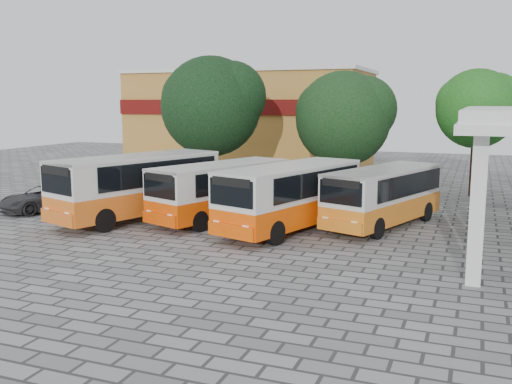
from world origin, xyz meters
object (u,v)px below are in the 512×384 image
at_px(bus_centre_right, 291,193).
at_px(bus_far_right, 384,193).
at_px(parked_car, 45,198).
at_px(bus_centre_left, 222,188).
at_px(bus_far_left, 137,183).

relative_size(bus_centre_right, bus_far_right, 1.08).
xyz_separation_m(bus_centre_right, bus_far_right, (3.71, 2.28, -0.13)).
height_order(bus_far_right, parked_car, bus_far_right).
bearing_deg(bus_centre_left, bus_far_right, 30.84).
xyz_separation_m(bus_far_left, parked_car, (-5.78, 0.11, -1.14)).
relative_size(bus_centre_left, bus_centre_right, 0.95).
distance_m(bus_centre_left, parked_car, 9.78).
bearing_deg(parked_car, bus_centre_left, 26.92).
height_order(bus_centre_right, bus_far_right, bus_centre_right).
bearing_deg(bus_far_left, parked_car, -161.99).
height_order(bus_centre_left, parked_car, bus_centre_left).
xyz_separation_m(bus_centre_left, parked_car, (-9.67, -1.12, -0.93)).
relative_size(bus_far_left, parked_car, 1.95).
xyz_separation_m(bus_far_left, bus_centre_right, (7.63, 0.38, -0.11)).
bearing_deg(bus_centre_right, bus_centre_left, -175.68).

